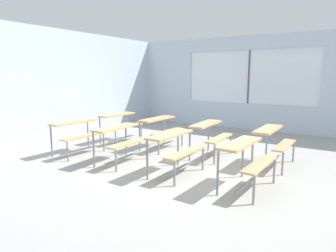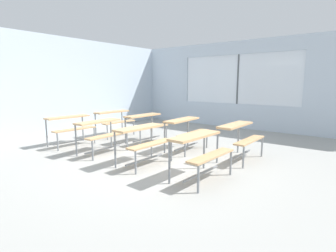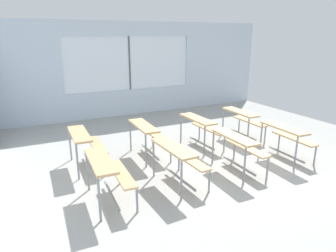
% 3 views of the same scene
% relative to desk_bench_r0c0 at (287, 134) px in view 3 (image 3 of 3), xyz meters
% --- Properties ---
extents(ground, '(10.00, 9.00, 0.05)m').
position_rel_desk_bench_r0c0_xyz_m(ground, '(0.17, 1.13, -0.59)').
color(ground, '#9E9E99').
extents(wall_right, '(0.12, 9.00, 3.00)m').
position_rel_desk_bench_r0c0_xyz_m(wall_right, '(5.17, 1.00, 0.88)').
color(wall_right, silver).
rests_on(wall_right, ground).
extents(desk_bench_r0c0, '(1.12, 0.64, 0.74)m').
position_rel_desk_bench_r0c0_xyz_m(desk_bench_r0c0, '(0.00, 0.00, 0.00)').
color(desk_bench_r0c0, tan).
rests_on(desk_bench_r0c0, ground).
extents(desk_bench_r0c1, '(1.11, 0.60, 0.74)m').
position_rel_desk_bench_r0c0_xyz_m(desk_bench_r0c1, '(1.47, -0.06, 0.00)').
color(desk_bench_r0c1, tan).
rests_on(desk_bench_r0c1, ground).
extents(desk_bench_r1c0, '(1.11, 0.61, 0.74)m').
position_rel_desk_bench_r0c0_xyz_m(desk_bench_r1c0, '(-0.00, 1.29, 0.00)').
color(desk_bench_r1c0, tan).
rests_on(desk_bench_r1c0, ground).
extents(desk_bench_r1c1, '(1.12, 0.63, 0.74)m').
position_rel_desk_bench_r0c0_xyz_m(desk_bench_r1c1, '(1.40, 1.25, 0.00)').
color(desk_bench_r1c1, tan).
rests_on(desk_bench_r1c1, ground).
extents(desk_bench_r2c0, '(1.12, 0.63, 0.74)m').
position_rel_desk_bench_r0c0_xyz_m(desk_bench_r2c0, '(0.01, 2.60, 0.00)').
color(desk_bench_r2c0, tan).
rests_on(desk_bench_r2c0, ground).
extents(desk_bench_r2c1, '(1.12, 0.63, 0.74)m').
position_rel_desk_bench_r0c0_xyz_m(desk_bench_r2c1, '(1.44, 2.57, 0.00)').
color(desk_bench_r2c1, tan).
rests_on(desk_bench_r2c1, ground).
extents(desk_bench_r3c0, '(1.13, 0.64, 0.74)m').
position_rel_desk_bench_r0c0_xyz_m(desk_bench_r3c0, '(0.01, 3.86, 0.00)').
color(desk_bench_r3c0, tan).
rests_on(desk_bench_r3c0, ground).
extents(desk_bench_r3c1, '(1.12, 0.63, 0.74)m').
position_rel_desk_bench_r0c0_xyz_m(desk_bench_r3c1, '(1.49, 3.90, 0.00)').
color(desk_bench_r3c1, tan).
rests_on(desk_bench_r3c1, ground).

